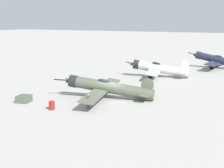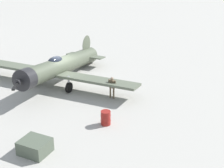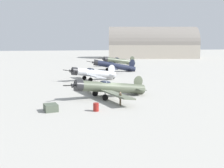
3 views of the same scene
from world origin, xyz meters
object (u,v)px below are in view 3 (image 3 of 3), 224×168
airplane_mid_apron (92,73)px  airplane_outer_stand (118,61)px  airplane_far_line (113,66)px  ground_crew_mechanic (120,97)px  fuel_drum (96,107)px  equipment_crate (51,108)px  airplane_foreground (108,88)px

airplane_mid_apron → airplane_outer_stand: (29.39, -12.00, 0.15)m
airplane_outer_stand → airplane_far_line: bearing=63.2°
ground_crew_mechanic → fuel_drum: (-2.10, 3.22, -0.53)m
ground_crew_mechanic → equipment_crate: (-1.11, 8.03, -0.59)m
ground_crew_mechanic → fuel_drum: bearing=-151.4°
airplane_foreground → equipment_crate: airplane_foreground is taller
airplane_foreground → ground_crew_mechanic: (-4.98, -0.45, -0.36)m
airplane_foreground → airplane_outer_stand: bearing=-120.1°
airplane_outer_stand → equipment_crate: bearing=60.4°
airplane_foreground → airplane_outer_stand: (46.20, -12.11, 0.24)m
airplane_mid_apron → fuel_drum: bearing=68.4°
airplane_far_line → airplane_outer_stand: airplane_far_line is taller
airplane_outer_stand → ground_crew_mechanic: size_ratio=7.42×
airplane_foreground → fuel_drum: 7.65m
airplane_far_line → equipment_crate: size_ratio=6.86×
airplane_foreground → airplane_outer_stand: size_ratio=1.12×
airplane_mid_apron → equipment_crate: size_ratio=6.06×
airplane_mid_apron → equipment_crate: bearing=56.7°
airplane_far_line → fuel_drum: airplane_far_line is taller
ground_crew_mechanic → fuel_drum: ground_crew_mechanic is taller
airplane_mid_apron → ground_crew_mechanic: 21.79m
equipment_crate → fuel_drum: (-0.99, -4.80, 0.06)m
airplane_mid_apron → fuel_drum: 24.08m
airplane_foreground → fuel_drum: (-7.08, 2.77, -0.89)m
fuel_drum → airplane_foreground: bearing=-21.4°
airplane_mid_apron → ground_crew_mechanic: bearing=76.2°
airplane_outer_stand → equipment_crate: airplane_outer_stand is taller
airplane_mid_apron → ground_crew_mechanic: airplane_mid_apron is taller
ground_crew_mechanic → equipment_crate: 8.12m
airplane_mid_apron → airplane_far_line: airplane_far_line is taller
airplane_foreground → equipment_crate: size_ratio=7.50×
ground_crew_mechanic → equipment_crate: ground_crew_mechanic is taller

